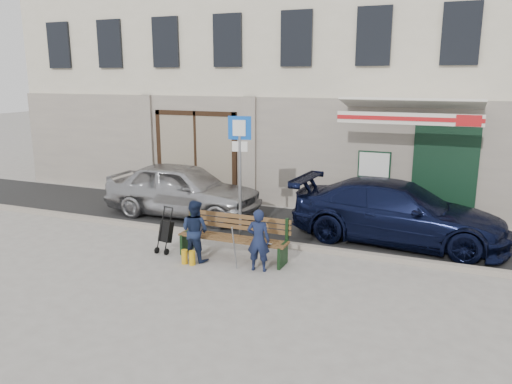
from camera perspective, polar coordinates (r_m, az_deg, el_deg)
The scene contains 11 objects.
ground at distance 10.46m, azimuth -4.26°, elevation -8.19°, with size 80.00×80.00×0.00m, color #9E9991.
asphalt_lane at distance 13.15m, azimuth 1.79°, elevation -3.64°, with size 60.00×3.20×0.01m, color #282828.
curb at distance 11.72m, azimuth -0.98°, elevation -5.47°, with size 60.00×0.18×0.12m, color #9E9384.
building at distance 17.74m, azimuth 8.31°, elevation 16.81°, with size 20.00×8.27×10.00m.
car_silver at distance 13.89m, azimuth -8.33°, elevation 0.29°, with size 1.76×4.37×1.49m, color #A7A7AB.
car_navy at distance 12.03m, azimuth 15.93°, elevation -2.25°, with size 1.99×4.90×1.42m, color black.
parking_sign at distance 11.63m, azimuth -1.86°, elevation 4.08°, with size 0.53×0.14×2.90m.
bench at distance 10.61m, azimuth -2.86°, elevation -5.22°, with size 2.40×1.17×0.98m.
man at distance 9.89m, azimuth 0.28°, elevation -5.53°, with size 0.46×0.30×1.26m, color #161E3D.
woman at distance 10.52m, azimuth -6.99°, elevation -4.38°, with size 0.63×0.49×1.30m, color #151F3B.
stroller at distance 11.17m, azimuth -10.27°, elevation -4.57°, with size 0.33×0.44×0.99m.
Camera 1 is at (4.41, -8.69, 3.80)m, focal length 35.00 mm.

